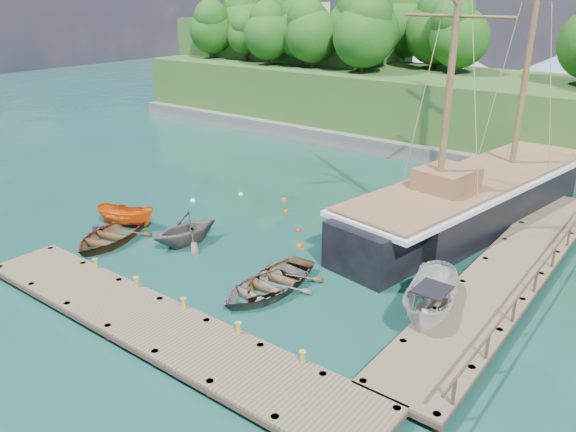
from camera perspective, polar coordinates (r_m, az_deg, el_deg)
name	(u,v)px	position (r m, az deg, el deg)	size (l,w,h in m)	color
ground	(233,263)	(28.30, -5.60, -4.82)	(160.00, 160.00, 0.00)	#153728
dock_near	(158,326)	(22.98, -13.09, -10.84)	(20.00, 3.20, 1.10)	brown
dock_east	(512,269)	(28.74, 21.81, -4.98)	(3.20, 24.00, 1.10)	brown
bollard_0	(98,279)	(28.21, -18.77, -6.05)	(0.26, 0.26, 0.45)	olive
bollard_1	(138,298)	(26.00, -14.96, -8.06)	(0.26, 0.26, 0.45)	olive
bollard_2	(185,320)	(23.95, -10.42, -10.38)	(0.26, 0.26, 0.45)	olive
bollard_3	(239,346)	(22.13, -5.00, -13.02)	(0.26, 0.26, 0.45)	olive
bollard_4	(302,376)	(20.58, 1.46, -15.95)	(0.26, 0.26, 0.45)	olive
rowboat_0	(109,243)	(31.96, -17.70, -2.59)	(3.46, 4.84, 1.00)	#502F1B
rowboat_1	(186,244)	(30.82, -10.31, -2.78)	(3.28, 3.80, 2.00)	#585049
rowboat_2	(277,286)	(26.10, -1.15, -7.13)	(3.29, 4.61, 0.95)	brown
rowboat_3	(263,295)	(25.42, -2.54, -7.98)	(3.32, 4.65, 0.96)	#5E554F
motorboat_orange	(127,226)	(33.99, -16.02, -0.93)	(1.37, 3.64, 1.41)	#EB550B
cabin_boat_white	(429,319)	(24.35, 14.16, -10.15)	(1.92, 5.11, 1.97)	beige
schooner	(475,201)	(34.87, 18.43, 1.41)	(8.71, 28.37, 21.07)	black
mooring_buoy_0	(193,201)	(37.03, -9.64, 1.49)	(0.36, 0.36, 0.36)	white
mooring_buoy_1	(286,212)	(34.69, -0.22, 0.40)	(0.32, 0.32, 0.32)	red
mooring_buoy_2	(298,231)	(31.94, 1.01, -1.53)	(0.30, 0.30, 0.30)	red
mooring_buoy_3	(370,226)	(32.90, 8.36, -1.05)	(0.31, 0.31, 0.31)	silver
mooring_buoy_4	(284,200)	(36.67, -0.41, 1.60)	(0.35, 0.35, 0.35)	#F75108
mooring_buoy_5	(343,210)	(35.11, 5.61, 0.56)	(0.36, 0.36, 0.36)	orange
mooring_buoy_6	(241,195)	(37.84, -4.81, 2.16)	(0.33, 0.33, 0.33)	silver
mooring_buoy_7	(299,247)	(29.98, 1.17, -3.14)	(0.35, 0.35, 0.35)	#D44800
headland	(348,69)	(58.69, 6.14, 14.63)	(51.00, 19.31, 12.90)	#474744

